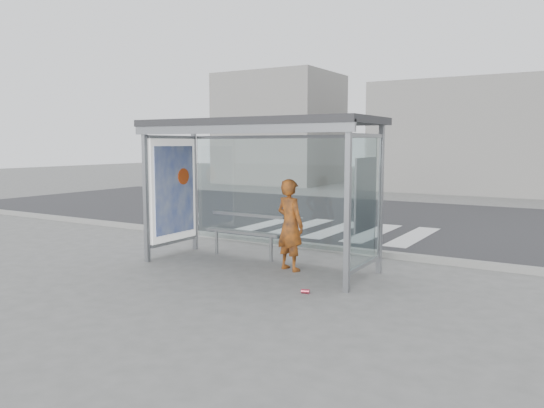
# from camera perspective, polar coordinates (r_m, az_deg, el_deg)

# --- Properties ---
(ground) EXTENTS (80.00, 80.00, 0.00)m
(ground) POSITION_cam_1_polar(r_m,az_deg,el_deg) (9.54, -1.52, -6.79)
(ground) COLOR #60605D
(ground) RESTS_ON ground
(road) EXTENTS (30.00, 10.00, 0.01)m
(road) POSITION_cam_1_polar(r_m,az_deg,el_deg) (15.80, 12.25, -1.61)
(road) COLOR #2A2A2D
(road) RESTS_ON ground
(curb) EXTENTS (30.00, 0.18, 0.12)m
(curb) POSITION_cam_1_polar(r_m,az_deg,el_deg) (11.19, 3.87, -4.51)
(curb) COLOR gray
(curb) RESTS_ON ground
(crosswalk) EXTENTS (4.55, 3.00, 0.00)m
(crosswalk) POSITION_cam_1_polar(r_m,az_deg,el_deg) (13.68, 6.88, -2.77)
(crosswalk) COLOR silver
(crosswalk) RESTS_ON ground
(bus_shelter) EXTENTS (4.25, 1.65, 2.62)m
(bus_shelter) POSITION_cam_1_polar(r_m,az_deg,el_deg) (9.55, -3.25, 5.23)
(bus_shelter) COLOR gray
(bus_shelter) RESTS_ON ground
(building_left) EXTENTS (6.00, 5.00, 6.00)m
(building_left) POSITION_cam_1_polar(r_m,az_deg,el_deg) (29.88, 0.86, 8.04)
(building_left) COLOR gray
(building_left) RESTS_ON ground
(building_center) EXTENTS (8.00, 5.00, 5.00)m
(building_center) POSITION_cam_1_polar(r_m,az_deg,el_deg) (26.31, 20.19, 6.77)
(building_center) COLOR gray
(building_center) RESTS_ON ground
(person) EXTENTS (0.67, 0.54, 1.59)m
(person) POSITION_cam_1_polar(r_m,az_deg,el_deg) (9.17, 1.95, -2.26)
(person) COLOR orange
(person) RESTS_ON ground
(bench) EXTENTS (1.63, 0.26, 0.84)m
(bench) POSITION_cam_1_polar(r_m,az_deg,el_deg) (10.25, -3.07, -2.99)
(bench) COLOR slate
(bench) RESTS_ON ground
(soda_can) EXTENTS (0.13, 0.10, 0.07)m
(soda_can) POSITION_cam_1_polar(r_m,az_deg,el_deg) (7.91, 3.60, -9.35)
(soda_can) COLOR #D13D53
(soda_can) RESTS_ON ground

